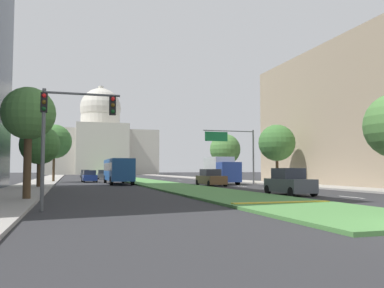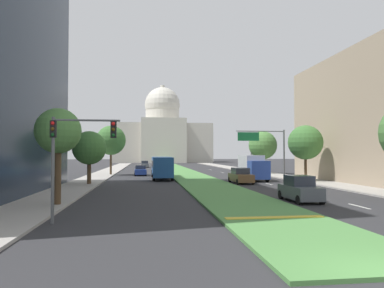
{
  "view_description": "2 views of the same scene",
  "coord_description": "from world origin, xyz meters",
  "px_view_note": "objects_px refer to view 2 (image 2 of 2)",
  "views": [
    {
      "loc": [
        -9.88,
        -8.86,
        1.76
      ],
      "look_at": [
        1.04,
        27.3,
        4.13
      ],
      "focal_mm": 37.72,
      "sensor_mm": 36.0,
      "label": 1
    },
    {
      "loc": [
        -6.51,
        -8.8,
        3.4
      ],
      "look_at": [
        -0.73,
        36.06,
        4.64
      ],
      "focal_mm": 33.37,
      "sensor_mm": 36.0,
      "label": 2
    }
  ],
  "objects_px": {
    "sedan_midblock": "(241,176)",
    "box_truck_delivery": "(253,167)",
    "sedan_distant": "(140,171)",
    "city_bus": "(162,166)",
    "overhead_guide_sign": "(266,144)",
    "street_tree_right_far": "(263,145)",
    "street_tree_right_mid": "(305,143)",
    "street_tree_left_near": "(58,132)",
    "sedan_very_far": "(145,164)",
    "capitol_building": "(162,135)",
    "traffic_light_far_right": "(251,154)",
    "sedan_lead_stopped": "(300,189)",
    "street_tree_left_far": "(111,140)",
    "street_tree_left_mid": "(89,148)",
    "sedan_far_horizon": "(157,166)",
    "traffic_light_near_left": "(71,146)"
  },
  "relations": [
    {
      "from": "sedan_midblock",
      "to": "box_truck_delivery",
      "type": "relative_size",
      "value": 0.73
    },
    {
      "from": "sedan_distant",
      "to": "city_bus",
      "type": "distance_m",
      "value": 8.39
    },
    {
      "from": "overhead_guide_sign",
      "to": "street_tree_right_far",
      "type": "bearing_deg",
      "value": 72.89
    },
    {
      "from": "box_truck_delivery",
      "to": "street_tree_right_mid",
      "type": "bearing_deg",
      "value": -27.88
    },
    {
      "from": "street_tree_left_near",
      "to": "sedan_midblock",
      "type": "bearing_deg",
      "value": 44.48
    },
    {
      "from": "sedan_very_far",
      "to": "city_bus",
      "type": "xyz_separation_m",
      "value": [
        2.43,
        -40.71,
        0.99
      ]
    },
    {
      "from": "box_truck_delivery",
      "to": "capitol_building",
      "type": "bearing_deg",
      "value": 93.99
    },
    {
      "from": "street_tree_right_mid",
      "to": "traffic_light_far_right",
      "type": "bearing_deg",
      "value": 95.37
    },
    {
      "from": "overhead_guide_sign",
      "to": "sedan_very_far",
      "type": "xyz_separation_m",
      "value": [
        -15.59,
        45.12,
        -3.91
      ]
    },
    {
      "from": "overhead_guide_sign",
      "to": "city_bus",
      "type": "height_order",
      "value": "overhead_guide_sign"
    },
    {
      "from": "street_tree_right_mid",
      "to": "overhead_guide_sign",
      "type": "bearing_deg",
      "value": 140.06
    },
    {
      "from": "city_bus",
      "to": "sedan_lead_stopped",
      "type": "bearing_deg",
      "value": -70.03
    },
    {
      "from": "sedan_lead_stopped",
      "to": "street_tree_left_near",
      "type": "bearing_deg",
      "value": -178.64
    },
    {
      "from": "street_tree_left_far",
      "to": "sedan_midblock",
      "type": "xyz_separation_m",
      "value": [
        16.37,
        -17.37,
        -4.68
      ]
    },
    {
      "from": "overhead_guide_sign",
      "to": "street_tree_left_mid",
      "type": "relative_size",
      "value": 1.11
    },
    {
      "from": "street_tree_left_near",
      "to": "city_bus",
      "type": "xyz_separation_m",
      "value": [
        7.76,
        24.64,
        -3.03
      ]
    },
    {
      "from": "sedan_far_horizon",
      "to": "traffic_light_far_right",
      "type": "bearing_deg",
      "value": -46.24
    },
    {
      "from": "traffic_light_far_right",
      "to": "sedan_very_far",
      "type": "xyz_separation_m",
      "value": [
        -17.84,
        31.28,
        -2.54
      ]
    },
    {
      "from": "traffic_light_near_left",
      "to": "street_tree_left_near",
      "type": "height_order",
      "value": "street_tree_left_near"
    },
    {
      "from": "overhead_guide_sign",
      "to": "sedan_midblock",
      "type": "bearing_deg",
      "value": -137.65
    },
    {
      "from": "overhead_guide_sign",
      "to": "box_truck_delivery",
      "type": "bearing_deg",
      "value": -172.55
    },
    {
      "from": "street_tree_right_far",
      "to": "sedan_lead_stopped",
      "type": "xyz_separation_m",
      "value": [
        -8.59,
        -33.61,
        -3.97
      ]
    },
    {
      "from": "street_tree_right_far",
      "to": "sedan_very_far",
      "type": "xyz_separation_m",
      "value": [
        -19.84,
        31.35,
        -4.04
      ]
    },
    {
      "from": "street_tree_left_near",
      "to": "sedan_very_far",
      "type": "xyz_separation_m",
      "value": [
        5.32,
        65.35,
        -4.03
      ]
    },
    {
      "from": "sedan_lead_stopped",
      "to": "overhead_guide_sign",
      "type": "bearing_deg",
      "value": 77.62
    },
    {
      "from": "traffic_light_near_left",
      "to": "city_bus",
      "type": "xyz_separation_m",
      "value": [
        5.75,
        30.56,
        -2.03
      ]
    },
    {
      "from": "street_tree_right_far",
      "to": "sedan_distant",
      "type": "xyz_separation_m",
      "value": [
        -20.39,
        -1.59,
        -4.05
      ]
    },
    {
      "from": "sedan_far_horizon",
      "to": "sedan_very_far",
      "type": "height_order",
      "value": "sedan_very_far"
    },
    {
      "from": "capitol_building",
      "to": "sedan_very_far",
      "type": "distance_m",
      "value": 55.81
    },
    {
      "from": "street_tree_left_mid",
      "to": "box_truck_delivery",
      "type": "distance_m",
      "value": 20.16
    },
    {
      "from": "city_bus",
      "to": "overhead_guide_sign",
      "type": "bearing_deg",
      "value": -18.53
    },
    {
      "from": "street_tree_left_near",
      "to": "street_tree_left_far",
      "type": "height_order",
      "value": "street_tree_left_far"
    },
    {
      "from": "sedan_far_horizon",
      "to": "capitol_building",
      "type": "bearing_deg",
      "value": 86.48
    },
    {
      "from": "capitol_building",
      "to": "sedan_very_far",
      "type": "xyz_separation_m",
      "value": [
        -6.84,
        -54.45,
        -10.16
      ]
    },
    {
      "from": "street_tree_left_mid",
      "to": "street_tree_right_mid",
      "type": "relative_size",
      "value": 0.86
    },
    {
      "from": "sedan_lead_stopped",
      "to": "box_truck_delivery",
      "type": "bearing_deg",
      "value": 82.57
    },
    {
      "from": "sedan_very_far",
      "to": "street_tree_left_mid",
      "type": "bearing_deg",
      "value": -96.7
    },
    {
      "from": "sedan_lead_stopped",
      "to": "sedan_distant",
      "type": "distance_m",
      "value": 34.12
    },
    {
      "from": "traffic_light_far_right",
      "to": "street_tree_left_near",
      "type": "height_order",
      "value": "street_tree_left_near"
    },
    {
      "from": "street_tree_left_far",
      "to": "sedan_lead_stopped",
      "type": "bearing_deg",
      "value": -63.64
    },
    {
      "from": "traffic_light_near_left",
      "to": "sedan_midblock",
      "type": "xyz_separation_m",
      "value": [
        14.49,
        22.12,
        -2.97
      ]
    },
    {
      "from": "traffic_light_near_left",
      "to": "box_truck_delivery",
      "type": "relative_size",
      "value": 0.81
    },
    {
      "from": "overhead_guide_sign",
      "to": "city_bus",
      "type": "bearing_deg",
      "value": 161.47
    },
    {
      "from": "city_bus",
      "to": "street_tree_left_far",
      "type": "bearing_deg",
      "value": 130.51
    },
    {
      "from": "overhead_guide_sign",
      "to": "street_tree_left_near",
      "type": "height_order",
      "value": "overhead_guide_sign"
    },
    {
      "from": "capitol_building",
      "to": "sedan_distant",
      "type": "distance_m",
      "value": 88.29
    },
    {
      "from": "sedan_very_far",
      "to": "city_bus",
      "type": "relative_size",
      "value": 0.4
    },
    {
      "from": "street_tree_left_near",
      "to": "street_tree_left_mid",
      "type": "distance_m",
      "value": 15.94
    },
    {
      "from": "sedan_distant",
      "to": "sedan_very_far",
      "type": "height_order",
      "value": "sedan_very_far"
    },
    {
      "from": "sedan_midblock",
      "to": "box_truck_delivery",
      "type": "bearing_deg",
      "value": 55.35
    }
  ]
}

